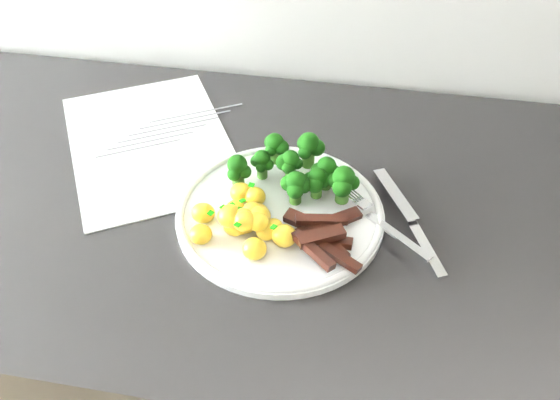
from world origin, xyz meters
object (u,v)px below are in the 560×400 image
(counter, at_px, (255,377))
(recipe_paper, at_px, (150,142))
(broccoli, at_px, (301,168))
(beef_strips, at_px, (323,234))
(knife, at_px, (416,232))
(plate, at_px, (280,213))
(fork, at_px, (385,224))
(potatoes, at_px, (246,220))

(counter, xyz_separation_m, recipe_paper, (-0.17, 0.10, 0.46))
(broccoli, bearing_deg, recipe_paper, 163.66)
(beef_strips, distance_m, knife, 0.12)
(recipe_paper, relative_size, beef_strips, 3.23)
(broccoli, bearing_deg, plate, -110.24)
(fork, bearing_deg, recipe_paper, 160.01)
(broccoli, height_order, potatoes, broccoli)
(beef_strips, relative_size, knife, 0.67)
(plate, relative_size, fork, 2.21)
(broccoli, height_order, knife, broccoli)
(counter, relative_size, beef_strips, 20.05)
(recipe_paper, bearing_deg, counter, -30.56)
(counter, xyz_separation_m, fork, (0.19, -0.03, 0.47))
(fork, xyz_separation_m, knife, (0.04, 0.00, -0.01))
(recipe_paper, xyz_separation_m, knife, (0.39, -0.13, 0.01))
(recipe_paper, bearing_deg, knife, -17.80)
(counter, bearing_deg, recipe_paper, 149.44)
(recipe_paper, relative_size, fork, 3.21)
(recipe_paper, bearing_deg, plate, -28.83)
(potatoes, bearing_deg, counter, 105.87)
(potatoes, distance_m, knife, 0.21)
(counter, distance_m, recipe_paper, 0.50)
(beef_strips, height_order, fork, beef_strips)
(counter, bearing_deg, broccoli, 21.84)
(knife, bearing_deg, plate, 178.18)
(plate, distance_m, fork, 0.13)
(plate, height_order, potatoes, potatoes)
(recipe_paper, xyz_separation_m, fork, (0.35, -0.13, 0.02))
(potatoes, xyz_separation_m, beef_strips, (0.10, -0.00, -0.01))
(recipe_paper, distance_m, broccoli, 0.25)
(fork, bearing_deg, potatoes, -170.07)
(counter, bearing_deg, knife, -7.01)
(counter, height_order, plate, plate)
(beef_strips, bearing_deg, plate, 146.28)
(recipe_paper, xyz_separation_m, broccoli, (0.24, -0.07, 0.04))
(fork, relative_size, knife, 0.67)
(recipe_paper, relative_size, knife, 2.15)
(counter, relative_size, recipe_paper, 6.21)
(broccoli, xyz_separation_m, potatoes, (-0.05, -0.09, -0.02))
(fork, distance_m, knife, 0.04)
(plate, height_order, fork, fork)
(counter, bearing_deg, beef_strips, -28.99)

